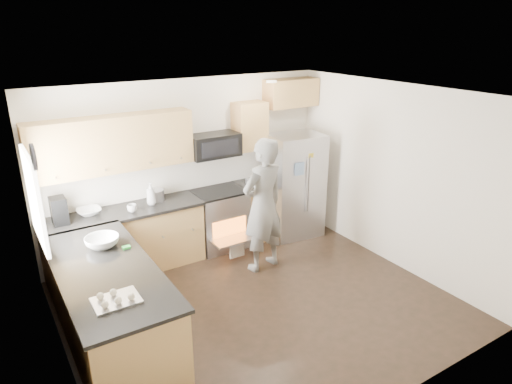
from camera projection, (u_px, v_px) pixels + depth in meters
ground at (259, 304)px, 5.76m from camera, size 4.50×4.50×0.00m
room_shell at (255, 178)px, 5.17m from camera, size 4.54×4.04×2.62m
back_cabinet_run at (159, 199)px, 6.52m from camera, size 4.45×0.64×2.50m
peninsula at (110, 305)px, 4.92m from camera, size 0.96×2.36×1.04m
stove_range at (219, 206)px, 7.04m from camera, size 0.76×0.97×1.79m
refrigerator at (295, 186)px, 7.42m from camera, size 0.90×0.73×1.69m
person at (263, 205)px, 6.31m from camera, size 0.77×0.58×1.92m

